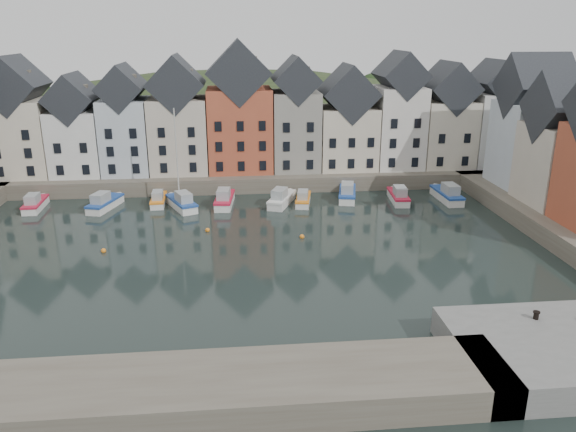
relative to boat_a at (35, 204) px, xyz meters
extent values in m
plane|color=black|center=(25.22, -18.04, -0.67)|extent=(260.00, 260.00, 0.00)
cube|color=brown|center=(25.22, 11.96, 0.33)|extent=(90.00, 16.00, 2.00)
cube|color=brown|center=(15.22, -40.04, 0.33)|extent=(50.00, 6.00, 2.00)
ellipsoid|color=black|center=(25.22, 37.96, -18.67)|extent=(153.60, 70.40, 64.00)
sphere|color=black|center=(11.28, 32.90, 8.03)|extent=(5.77, 5.77, 5.77)
sphere|color=black|center=(50.08, 42.71, 7.45)|extent=(5.27, 5.27, 5.27)
sphere|color=black|center=(57.04, 36.16, 7.21)|extent=(5.07, 5.07, 5.07)
sphere|color=black|center=(39.50, 37.15, 7.14)|extent=(5.01, 5.01, 5.01)
sphere|color=black|center=(-12.45, 38.57, 5.90)|extent=(3.94, 3.94, 3.94)
sphere|color=black|center=(53.55, 42.21, 7.38)|extent=(5.21, 5.21, 5.21)
sphere|color=black|center=(27.21, 40.61, 7.65)|extent=(5.45, 5.45, 5.45)
sphere|color=black|center=(63.02, 30.28, 6.53)|extent=(4.49, 4.49, 4.49)
cube|color=beige|center=(-3.95, 9.96, 6.36)|extent=(7.67, 8.00, 10.07)
cube|color=black|center=(-3.95, 9.96, 13.30)|extent=(7.67, 8.16, 7.67)
cube|color=silver|center=(3.32, 9.96, 5.63)|extent=(6.56, 8.00, 8.61)
cube|color=black|center=(3.32, 9.96, 11.56)|extent=(6.56, 8.16, 6.56)
cube|color=silver|center=(9.85, 9.96, 6.34)|extent=(6.20, 8.00, 10.02)
cube|color=black|center=(9.85, 9.96, 12.88)|extent=(6.20, 8.16, 6.20)
cube|color=beige|center=(16.95, 9.96, 6.37)|extent=(7.70, 8.00, 10.08)
cube|color=black|center=(16.95, 9.96, 13.31)|extent=(7.70, 8.16, 7.70)
cube|color=#AD4C31|center=(25.29, 9.96, 6.97)|extent=(8.69, 8.00, 11.28)
cube|color=black|center=(25.29, 9.96, 14.76)|extent=(8.69, 8.16, 8.69)
cube|color=gray|center=(33.00, 9.96, 6.72)|extent=(6.43, 8.00, 10.78)
cube|color=black|center=(33.00, 9.96, 13.70)|extent=(6.43, 8.16, 6.43)
cube|color=beige|center=(40.30, 9.96, 5.60)|extent=(7.88, 8.00, 8.56)
cube|color=black|center=(40.30, 9.96, 11.83)|extent=(7.88, 8.16, 7.88)
cube|color=silver|center=(47.64, 9.96, 6.96)|extent=(6.50, 8.00, 11.27)
cube|color=black|center=(47.64, 9.96, 14.21)|extent=(6.50, 8.16, 6.50)
cube|color=beige|center=(54.65, 9.96, 5.99)|extent=(7.23, 8.00, 9.32)
cube|color=black|center=(54.65, 9.96, 12.44)|extent=(7.23, 8.16, 7.23)
cube|color=silver|center=(61.51, 9.96, 6.49)|extent=(6.18, 8.00, 10.32)
cube|color=black|center=(61.51, 9.96, 13.18)|extent=(6.18, 8.16, 6.18)
cube|color=silver|center=(61.22, -1.78, 6.52)|extent=(7.47, 8.00, 10.38)
cube|color=black|center=(61.22, -1.78, 13.69)|extent=(7.62, 8.00, 8.00)
cube|color=beige|center=(61.22, -9.78, 5.77)|extent=(8.14, 8.00, 8.89)
cube|color=black|center=(61.22, -9.78, 12.19)|extent=(8.30, 8.00, 8.00)
sphere|color=orange|center=(21.22, -10.04, -0.52)|extent=(0.50, 0.50, 0.50)
sphere|color=orange|center=(31.22, -13.04, -0.52)|extent=(0.50, 0.50, 0.50)
sphere|color=orange|center=(11.22, -15.04, -0.52)|extent=(0.50, 0.50, 0.50)
cube|color=silver|center=(-0.01, 0.19, -0.34)|extent=(1.96, 5.84, 1.06)
cube|color=red|center=(-0.01, 0.19, 0.24)|extent=(2.06, 5.96, 0.24)
cube|color=#93999B|center=(0.03, -0.68, 0.82)|extent=(1.44, 2.36, 1.15)
cube|color=silver|center=(8.46, -0.52, -0.31)|extent=(3.56, 6.48, 1.14)
cube|color=#204696|center=(8.46, -0.52, 0.31)|extent=(3.70, 6.63, 0.26)
cube|color=#93999B|center=(8.19, -1.41, 0.93)|extent=(2.10, 2.79, 1.24)
cube|color=silver|center=(14.75, 0.70, -0.36)|extent=(1.75, 5.38, 0.98)
cube|color=orange|center=(14.75, 0.70, 0.17)|extent=(1.84, 5.49, 0.22)
cube|color=#93999B|center=(14.77, -0.10, 0.70)|extent=(1.30, 2.17, 1.07)
cube|color=silver|center=(17.74, -1.32, -0.30)|extent=(4.31, 6.55, 1.16)
cube|color=#204696|center=(17.74, -1.32, 0.33)|extent=(4.45, 6.71, 0.26)
cube|color=#93999B|center=(18.13, -2.19, 0.96)|extent=(2.38, 2.91, 1.26)
cylinder|color=silver|center=(17.49, -0.75, 5.65)|extent=(0.15, 0.15, 11.60)
cube|color=silver|center=(23.01, -0.49, -0.30)|extent=(2.52, 6.58, 1.18)
cube|color=red|center=(23.01, -0.49, 0.34)|extent=(2.64, 6.72, 0.27)
cube|color=#93999B|center=(22.92, -1.45, 0.99)|extent=(1.73, 2.70, 1.29)
cube|color=silver|center=(30.13, -0.90, -0.31)|extent=(4.06, 6.56, 1.15)
cube|color=silver|center=(30.13, -0.90, 0.32)|extent=(4.20, 6.71, 0.26)
cube|color=#93999B|center=(29.79, -1.78, 0.95)|extent=(2.29, 2.88, 1.26)
cube|color=silver|center=(32.86, -0.84, -0.36)|extent=(2.53, 5.50, 0.97)
cube|color=orange|center=(32.86, -0.84, 0.16)|extent=(2.63, 5.62, 0.22)
cube|color=#93999B|center=(32.71, -1.62, 0.69)|extent=(1.60, 2.31, 1.06)
cube|color=silver|center=(38.80, 0.69, -0.29)|extent=(3.30, 6.79, 1.20)
cube|color=#204696|center=(38.80, 0.69, 0.36)|extent=(3.43, 6.94, 0.27)
cube|color=#93999B|center=(38.59, -0.27, 1.01)|extent=(2.04, 2.87, 1.30)
cube|color=silver|center=(45.05, -1.06, -0.32)|extent=(2.34, 6.18, 1.11)
cube|color=red|center=(45.05, -1.06, 0.28)|extent=(2.45, 6.31, 0.25)
cube|color=#93999B|center=(44.97, -1.96, 0.89)|extent=(1.62, 2.53, 1.21)
cube|color=silver|center=(51.38, -1.21, -0.28)|extent=(2.15, 6.71, 1.22)
cube|color=#204696|center=(51.38, -1.21, 0.38)|extent=(2.26, 6.84, 0.28)
cube|color=#93999B|center=(51.40, -2.21, 1.05)|extent=(1.61, 2.70, 1.33)
cylinder|color=black|center=(44.69, -35.44, 1.58)|extent=(0.36, 0.36, 0.50)
cylinder|color=black|center=(44.69, -35.44, 1.85)|extent=(0.48, 0.48, 0.08)
camera|label=1|loc=(24.34, -67.95, 20.32)|focal=35.00mm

